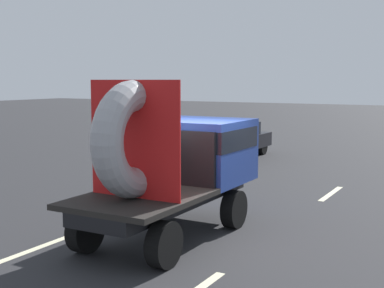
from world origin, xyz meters
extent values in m
plane|color=#28282B|center=(0.00, 0.00, 0.00)|extent=(120.00, 120.00, 0.00)
cylinder|color=black|center=(-1.18, 0.88, 0.41)|extent=(0.28, 0.81, 0.81)
cylinder|color=black|center=(0.52, 0.88, 0.41)|extent=(0.28, 0.81, 0.81)
cylinder|color=black|center=(-1.18, -1.92, 0.41)|extent=(0.28, 0.81, 0.81)
cylinder|color=black|center=(0.52, -1.92, 0.41)|extent=(0.28, 0.81, 0.81)
cube|color=black|center=(-0.33, -0.43, 0.81)|extent=(1.30, 4.54, 0.25)
cube|color=navy|center=(-0.33, 0.88, 1.61)|extent=(2.00, 1.91, 1.35)
cube|color=black|center=(-0.33, 0.83, 1.91)|extent=(2.02, 1.82, 0.44)
cube|color=black|center=(-0.33, -1.39, 0.99)|extent=(2.00, 2.63, 0.10)
cube|color=black|center=(-0.33, -0.12, 1.59)|extent=(1.80, 0.08, 1.10)
torus|color=#9E9EA3|center=(-0.33, -1.54, 2.09)|extent=(0.56, 2.11, 2.11)
cube|color=red|center=(-0.33, -1.54, 2.09)|extent=(1.90, 0.03, 2.11)
cylinder|color=black|center=(-4.73, 11.65, 0.33)|extent=(0.23, 0.66, 0.66)
cylinder|color=black|center=(-3.11, 11.65, 0.33)|extent=(0.23, 0.66, 0.66)
cylinder|color=black|center=(-4.73, 8.87, 0.33)|extent=(0.23, 0.66, 0.66)
cylinder|color=black|center=(-3.11, 8.87, 0.33)|extent=(0.23, 0.66, 0.66)
cube|color=black|center=(-3.92, 10.26, 0.62)|extent=(1.87, 4.36, 0.57)
cube|color=black|center=(-3.92, 10.16, 1.16)|extent=(1.68, 2.44, 0.52)
cube|color=beige|center=(-2.13, -2.44, 0.00)|extent=(0.16, 2.97, 0.01)
cube|color=beige|center=(-2.13, 5.10, 0.00)|extent=(0.16, 2.53, 0.01)
cube|color=beige|center=(1.46, 5.29, 0.00)|extent=(0.16, 2.12, 0.01)
camera|label=1|loc=(5.10, -9.16, 3.14)|focal=49.41mm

